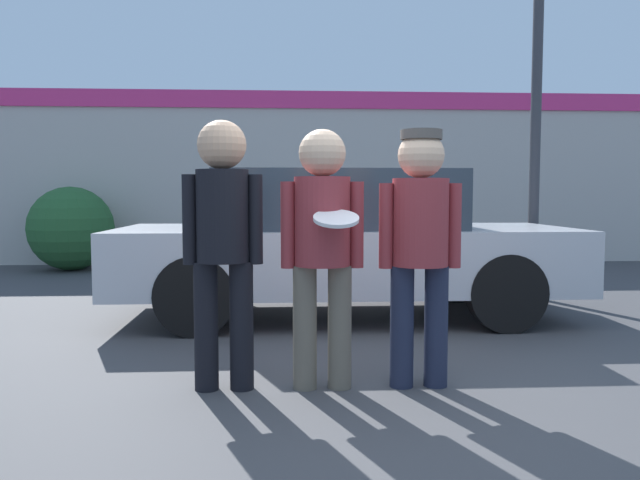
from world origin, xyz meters
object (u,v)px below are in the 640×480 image
object	(u,v)px
street_lamp	(554,25)
shrub	(71,228)
parked_car_near	(342,243)
person_left	(223,232)
person_middle_with_frisbee	(322,237)
person_right	(420,234)

from	to	relation	value
street_lamp	shrub	world-z (taller)	street_lamp
parked_car_near	shrub	bearing A→B (deg)	134.41
person_left	shrub	world-z (taller)	person_left
person_left	person_middle_with_frisbee	size ratio (longest dim) A/B	1.03
person_right	shrub	xyz separation A→B (m)	(-4.27, 6.39, -0.30)
person_middle_with_frisbee	street_lamp	distance (m)	4.91
person_middle_with_frisbee	street_lamp	bearing A→B (deg)	48.83
street_lamp	shrub	distance (m)	7.65
street_lamp	person_left	bearing A→B (deg)	-136.85
person_left	person_right	bearing A→B (deg)	-0.63
person_middle_with_frisbee	parked_car_near	distance (m)	2.35
shrub	street_lamp	bearing A→B (deg)	-25.29
parked_car_near	shrub	distance (m)	5.71
person_middle_with_frisbee	person_right	bearing A→B (deg)	0.28
shrub	person_left	bearing A→B (deg)	-64.54
person_left	shrub	xyz separation A→B (m)	(-3.04, 6.38, -0.32)
person_left	street_lamp	xyz separation A→B (m)	(3.51, 3.29, 2.18)
person_middle_with_frisbee	shrub	size ratio (longest dim) A/B	1.20
parked_car_near	street_lamp	bearing A→B (deg)	21.25
person_right	shrub	bearing A→B (deg)	123.75
person_middle_with_frisbee	street_lamp	xyz separation A→B (m)	(2.89, 3.30, 2.21)
person_middle_with_frisbee	parked_car_near	xyz separation A→B (m)	(0.34, 2.31, -0.22)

